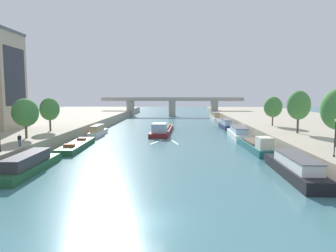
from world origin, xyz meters
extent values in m
plane|color=#42757F|center=(0.00, 0.00, 0.00)|extent=(400.00, 400.00, 0.00)
cube|color=#A89E89|center=(-35.77, 55.00, 1.27)|extent=(36.00, 170.00, 2.55)
cube|color=#A89E89|center=(35.77, 55.00, 1.27)|extent=(36.00, 170.00, 2.55)
cube|color=maroon|center=(-1.51, 52.66, 0.46)|extent=(4.92, 22.11, 0.93)
cube|color=maroon|center=(-1.09, 63.98, 0.56)|extent=(3.95, 1.35, 0.83)
cube|color=maroon|center=(-1.51, 52.66, 0.96)|extent=(5.00, 22.11, 0.06)
cube|color=#9EBCD6|center=(-1.78, 45.19, 1.97)|extent=(3.24, 4.51, 1.96)
cube|color=black|center=(-1.70, 47.40, 2.26)|extent=(2.47, 0.12, 0.55)
cube|color=brown|center=(-1.43, 54.85, 1.17)|extent=(3.63, 11.54, 0.36)
cylinder|color=#232328|center=(-1.13, 46.05, 1.54)|extent=(0.07, 0.07, 1.10)
cube|color=silver|center=(1.68, 37.31, 0.01)|extent=(1.79, 5.91, 0.03)
cube|color=silver|center=(-1.92, 37.44, 0.01)|extent=(2.21, 5.81, 0.03)
cube|color=#235633|center=(-15.65, 13.74, 0.48)|extent=(2.89, 13.40, 0.97)
cube|color=#235633|center=(-15.81, 20.76, 0.58)|extent=(2.48, 1.27, 0.85)
cube|color=#235633|center=(-15.65, 13.74, 1.00)|extent=(2.94, 13.40, 0.06)
cube|color=#38383D|center=(-15.63, 13.08, 1.67)|extent=(2.31, 8.59, 1.29)
cube|color=#4C4C51|center=(-15.63, 13.08, 2.36)|extent=(2.48, 8.85, 0.08)
cylinder|color=#232328|center=(-15.17, 9.75, 1.58)|extent=(0.07, 0.07, 1.10)
cube|color=#235633|center=(-15.31, 29.92, 0.45)|extent=(3.48, 14.62, 0.91)
cube|color=#235633|center=(-15.59, 37.52, 0.54)|extent=(2.85, 1.30, 0.81)
cube|color=#235633|center=(-15.31, 29.92, 0.94)|extent=(3.54, 14.62, 0.06)
cube|color=#9E5133|center=(-15.43, 33.11, 1.17)|extent=(1.51, 0.95, 0.40)
cube|color=#9E5133|center=(-15.16, 25.85, 1.21)|extent=(1.66, 1.16, 0.48)
cylinder|color=#232328|center=(-14.71, 25.58, 1.52)|extent=(0.07, 0.07, 1.10)
cube|color=silver|center=(-15.81, 46.33, 0.52)|extent=(1.98, 10.31, 1.05)
cube|color=silver|center=(-15.76, 51.83, 0.63)|extent=(1.79, 1.24, 0.89)
cube|color=silver|center=(-15.81, 46.33, 1.08)|extent=(2.01, 10.31, 0.06)
cube|color=tan|center=(-15.82, 45.81, 1.74)|extent=(1.60, 6.60, 1.26)
cube|color=#4C4C51|center=(-15.82, 45.81, 2.41)|extent=(1.72, 6.80, 0.08)
cylinder|color=#232328|center=(-15.56, 43.24, 1.66)|extent=(0.07, 0.07, 1.10)
cube|color=black|center=(15.59, 12.59, 0.63)|extent=(3.05, 14.09, 1.27)
cube|color=black|center=(15.70, 19.97, 0.76)|extent=(2.72, 1.30, 1.00)
cube|color=black|center=(15.59, 12.59, 1.30)|extent=(3.11, 14.09, 0.06)
cube|color=white|center=(15.58, 11.89, 1.92)|extent=(2.47, 9.03, 1.20)
cube|color=#4C4C51|center=(15.58, 11.89, 2.56)|extent=(2.64, 9.30, 0.08)
cylinder|color=#232328|center=(15.95, 8.37, 1.88)|extent=(0.07, 0.07, 1.10)
cube|color=#23666B|center=(15.31, 28.90, 0.54)|extent=(3.32, 13.72, 1.09)
cube|color=#23666B|center=(15.04, 36.06, 0.65)|extent=(2.73, 1.33, 0.91)
cube|color=#23666B|center=(15.31, 28.90, 1.12)|extent=(3.38, 13.73, 0.06)
cube|color=beige|center=(15.48, 24.27, 2.03)|extent=(2.22, 2.80, 1.77)
cube|color=black|center=(15.42, 25.64, 2.30)|extent=(1.70, 0.09, 0.50)
cube|color=brown|center=(15.26, 30.27, 1.33)|extent=(2.46, 7.16, 0.36)
cylinder|color=#232328|center=(15.88, 24.83, 1.70)|extent=(0.07, 0.07, 1.10)
cube|color=silver|center=(15.50, 44.65, 0.54)|extent=(3.42, 14.06, 1.08)
cube|color=silver|center=(15.72, 51.98, 0.65)|extent=(2.87, 1.32, 0.91)
cube|color=silver|center=(15.50, 44.65, 1.11)|extent=(3.48, 14.06, 0.06)
cube|color=#9EBCD6|center=(15.47, 43.95, 1.74)|extent=(2.72, 9.01, 1.19)
cube|color=#4C4C51|center=(15.47, 43.95, 2.37)|extent=(2.91, 9.29, 0.08)
cylinder|color=#232328|center=(15.81, 40.44, 1.69)|extent=(0.07, 0.07, 1.10)
cube|color=#1E284C|center=(15.23, 60.28, 0.57)|extent=(2.45, 9.86, 1.15)
cube|color=#1E284C|center=(15.03, 65.51, 0.69)|extent=(2.02, 1.32, 0.94)
cube|color=#1E284C|center=(15.23, 60.28, 1.18)|extent=(2.50, 9.86, 0.06)
cube|color=#9EBCD6|center=(15.25, 59.79, 1.89)|extent=(1.94, 6.32, 1.36)
cube|color=#4C4C51|center=(15.25, 59.79, 2.61)|extent=(2.08, 6.52, 0.08)
cylinder|color=#232328|center=(15.66, 57.35, 1.76)|extent=(0.07, 0.07, 1.10)
cube|color=gray|center=(15.77, 73.26, 0.62)|extent=(2.53, 10.53, 1.23)
cube|color=gray|center=(15.59, 78.84, 0.74)|extent=(2.12, 1.32, 0.98)
cube|color=gray|center=(15.77, 73.26, 1.26)|extent=(2.58, 10.53, 0.06)
cube|color=white|center=(15.70, 75.56, 1.49)|extent=(1.12, 0.94, 0.40)
cube|color=white|center=(15.87, 70.33, 1.53)|extent=(1.24, 1.14, 0.48)
cylinder|color=#232328|center=(16.20, 70.14, 1.84)|extent=(0.07, 0.07, 1.10)
cube|color=silver|center=(15.63, 87.10, 0.59)|extent=(2.58, 12.85, 1.19)
cube|color=silver|center=(15.44, 93.84, 0.71)|extent=(2.13, 1.31, 0.96)
cube|color=silver|center=(15.63, 87.10, 1.22)|extent=(2.63, 12.85, 0.06)
cube|color=tan|center=(15.65, 86.46, 2.01)|extent=(2.05, 8.23, 1.53)
cube|color=#4C4C51|center=(15.65, 86.46, 2.82)|extent=(2.19, 8.48, 0.08)
cylinder|color=#232328|center=(16.08, 83.28, 1.80)|extent=(0.07, 0.07, 1.10)
cylinder|color=brown|center=(-21.48, 24.76, 3.95)|extent=(0.35, 0.35, 2.80)
ellipsoid|color=#427F3D|center=(-21.48, 24.76, 6.56)|extent=(4.02, 4.02, 4.39)
cylinder|color=brown|center=(-21.51, 33.94, 4.01)|extent=(0.35, 0.35, 2.93)
ellipsoid|color=#427F3D|center=(-21.51, 33.94, 6.63)|extent=(3.55, 3.55, 4.19)
cylinder|color=brown|center=(23.39, 32.09, 4.32)|extent=(0.36, 0.36, 3.55)
ellipsoid|color=#427F3D|center=(23.39, 32.09, 7.49)|extent=(3.98, 3.98, 5.08)
cylinder|color=brown|center=(22.90, 44.77, 3.98)|extent=(0.29, 0.29, 2.86)
ellipsoid|color=#427F3D|center=(22.90, 44.77, 6.64)|extent=(3.90, 3.90, 4.46)
cylinder|color=black|center=(-19.03, 13.47, 2.65)|extent=(0.22, 0.22, 0.20)
cylinder|color=black|center=(19.54, 11.73, 4.49)|extent=(0.11, 0.11, 3.89)
sphere|color=#EAE5C6|center=(19.54, 11.73, 6.58)|extent=(0.28, 0.28, 0.28)
cylinder|color=black|center=(19.54, 11.73, 2.65)|extent=(0.22, 0.22, 0.20)
cube|color=#232833|center=(-29.21, 36.81, 12.75)|extent=(0.04, 7.54, 11.13)
cube|color=#9E998E|center=(0.00, 107.49, 6.75)|extent=(59.54, 4.40, 0.60)
cube|color=#9E998E|center=(0.00, 105.49, 7.50)|extent=(59.54, 0.30, 0.90)
cube|color=#9E998E|center=(0.00, 109.49, 7.50)|extent=(59.54, 0.30, 0.90)
cube|color=#9E998E|center=(-17.77, 107.49, 3.22)|extent=(2.80, 3.60, 6.45)
cube|color=#9E998E|center=(0.00, 107.49, 3.22)|extent=(2.80, 3.60, 6.45)
cube|color=#9E998E|center=(17.77, 107.49, 3.22)|extent=(2.80, 3.60, 6.45)
cylinder|color=navy|center=(-18.63, 17.06, 2.97)|extent=(0.13, 0.13, 0.84)
cylinder|color=navy|center=(-18.53, 17.23, 2.97)|extent=(0.13, 0.13, 0.84)
cube|color=black|center=(-18.58, 17.14, 3.67)|extent=(0.35, 0.39, 0.56)
sphere|color=beige|center=(-18.58, 17.14, 4.07)|extent=(0.21, 0.21, 0.21)
cylinder|color=black|center=(-18.69, 16.95, 3.67)|extent=(0.09, 0.09, 0.54)
cylinder|color=black|center=(-18.46, 17.33, 3.67)|extent=(0.09, 0.09, 0.54)
camera|label=1|loc=(2.20, -22.07, 9.48)|focal=32.71mm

